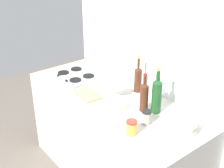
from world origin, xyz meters
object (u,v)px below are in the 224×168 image
at_px(plate_stack, 181,124).
at_px(condiment_jar_front, 147,117).
at_px(mixing_bowl, 116,90).
at_px(condiment_jar_rear, 132,127).
at_px(stovetop_hob, 76,76).
at_px(butter_dish, 116,105).
at_px(wine_bottle_mid_left, 157,95).
at_px(wine_bottle_leftmost, 144,96).
at_px(cutting_board, 87,94).
at_px(utensil_crock, 156,95).
at_px(wine_bottle_mid_right, 138,79).

bearing_deg(plate_stack, condiment_jar_front, -148.07).
distance_m(mixing_bowl, condiment_jar_rear, 0.59).
distance_m(stovetop_hob, butter_dish, 0.72).
bearing_deg(wine_bottle_mid_left, wine_bottle_leftmost, -140.83).
relative_size(wine_bottle_leftmost, mixing_bowl, 1.70).
xyz_separation_m(stovetop_hob, cutting_board, (0.39, -0.13, -0.01)).
bearing_deg(stovetop_hob, utensil_crock, 14.81).
height_order(plate_stack, cutting_board, plate_stack).
distance_m(mixing_bowl, condiment_jar_front, 0.50).
bearing_deg(wine_bottle_leftmost, wine_bottle_mid_left, 39.17).
height_order(stovetop_hob, cutting_board, stovetop_hob).
bearing_deg(wine_bottle_mid_right, utensil_crock, -7.72).
xyz_separation_m(mixing_bowl, cutting_board, (-0.15, -0.20, -0.04)).
relative_size(wine_bottle_leftmost, utensil_crock, 1.13).
bearing_deg(utensil_crock, stovetop_hob, -165.19).
relative_size(utensil_crock, condiment_jar_front, 2.70).
xyz_separation_m(butter_dish, cutting_board, (-0.32, -0.06, -0.02)).
bearing_deg(stovetop_hob, butter_dish, -5.44).
xyz_separation_m(utensil_crock, condiment_jar_front, (0.16, -0.27, -0.03)).
distance_m(wine_bottle_leftmost, condiment_jar_front, 0.20).
height_order(stovetop_hob, butter_dish, butter_dish).
distance_m(butter_dish, utensil_crock, 0.34).
relative_size(condiment_jar_front, cutting_board, 0.39).
height_order(wine_bottle_mid_left, cutting_board, wine_bottle_mid_left).
bearing_deg(wine_bottle_leftmost, condiment_jar_front, -37.57).
xyz_separation_m(plate_stack, wine_bottle_mid_right, (-0.63, 0.17, 0.08)).
distance_m(utensil_crock, condiment_jar_front, 0.31).
height_order(wine_bottle_mid_left, utensil_crock, wine_bottle_mid_left).
distance_m(wine_bottle_mid_right, condiment_jar_rear, 0.66).
bearing_deg(stovetop_hob, plate_stack, 4.31).
bearing_deg(utensil_crock, cutting_board, -142.89).
height_order(stovetop_hob, wine_bottle_mid_right, wine_bottle_mid_right).
height_order(stovetop_hob, condiment_jar_front, condiment_jar_front).
distance_m(wine_bottle_mid_left, utensil_crock, 0.15).
distance_m(stovetop_hob, condiment_jar_rear, 1.08).
relative_size(mixing_bowl, utensil_crock, 0.66).
bearing_deg(mixing_bowl, butter_dish, -39.17).
xyz_separation_m(plate_stack, cutting_board, (-0.85, -0.22, -0.04)).
bearing_deg(wine_bottle_mid_right, plate_stack, -15.22).
bearing_deg(butter_dish, condiment_jar_rear, -22.87).
relative_size(stovetop_hob, condiment_jar_rear, 4.25).
xyz_separation_m(wine_bottle_mid_left, butter_dish, (-0.24, -0.20, -0.12)).
bearing_deg(condiment_jar_front, stovetop_hob, 177.87).
bearing_deg(utensil_crock, wine_bottle_mid_left, -47.03).
height_order(wine_bottle_leftmost, utensil_crock, wine_bottle_leftmost).
bearing_deg(mixing_bowl, wine_bottle_leftmost, 0.07).
bearing_deg(cutting_board, wine_bottle_mid_left, 25.11).
distance_m(stovetop_hob, utensil_crock, 0.90).
height_order(butter_dish, condiment_jar_front, condiment_jar_front).
bearing_deg(mixing_bowl, condiment_jar_front, -12.85).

